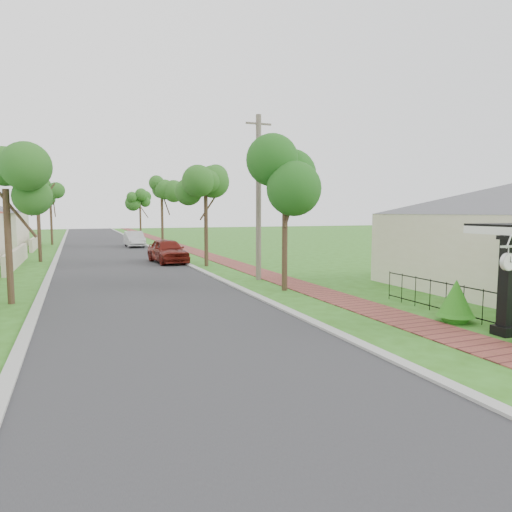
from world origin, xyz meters
TOP-DOWN VIEW (x-y plane):
  - ground at (0.00, 0.00)m, footprint 160.00×160.00m
  - road at (-3.00, 20.00)m, footprint 7.00×120.00m
  - kerb_right at (0.65, 20.00)m, footprint 0.30×120.00m
  - kerb_left at (-6.65, 20.00)m, footprint 0.30×120.00m
  - sidewalk at (3.25, 20.00)m, footprint 1.50×120.00m
  - porch_post at (4.55, -1.00)m, footprint 0.48×0.48m
  - picket_fence at (4.90, -0.00)m, footprint 0.03×8.02m
  - street_trees at (-2.87, 26.84)m, footprint 10.70×37.65m
  - parked_car_red at (-0.25, 18.44)m, footprint 2.13×4.43m
  - parked_car_white at (-0.60, 32.23)m, footprint 1.54×4.17m
  - near_tree at (2.20, 7.00)m, footprint 2.14×2.14m
  - utility_pole at (2.30, 10.00)m, footprint 1.20×0.24m
  - station_clock at (4.06, -1.40)m, footprint 0.70×0.13m

SIDE VIEW (x-z plane):
  - ground at x=0.00m, z-range 0.00..0.00m
  - road at x=-3.00m, z-range -0.01..0.01m
  - kerb_right at x=0.65m, z-range -0.05..0.05m
  - kerb_left at x=-6.65m, z-range -0.05..0.05m
  - sidewalk at x=3.25m, z-range -0.01..0.01m
  - picket_fence at x=4.90m, z-range 0.03..1.03m
  - parked_car_white at x=-0.60m, z-range 0.00..1.36m
  - parked_car_red at x=-0.25m, z-range 0.00..1.46m
  - porch_post at x=4.55m, z-range -0.14..2.38m
  - station_clock at x=4.06m, z-range 1.65..2.25m
  - utility_pole at x=2.30m, z-range 0.06..7.44m
  - near_tree at x=2.20m, z-range 1.63..7.13m
  - street_trees at x=-2.87m, z-range 1.59..7.48m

